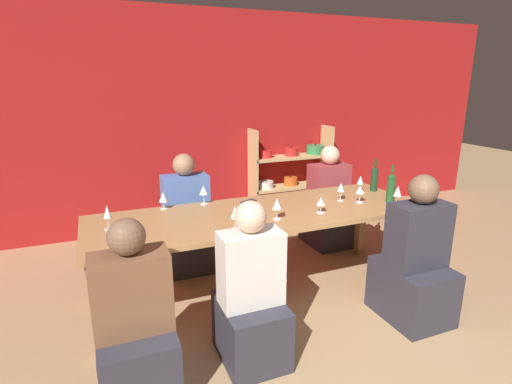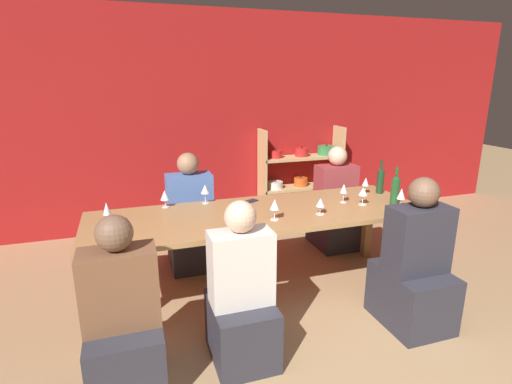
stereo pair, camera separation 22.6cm
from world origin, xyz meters
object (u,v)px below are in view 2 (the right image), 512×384
Objects in this scene: wine_glass_red_a at (205,190)px; person_far_b at (191,226)px; wine_glass_white_a at (107,210)px; cell_phone at (250,201)px; wine_glass_empty_b at (165,195)px; wine_glass_red_c at (366,182)px; wine_bottle_green at (380,180)px; wine_glass_empty_d at (363,192)px; wine_glass_white_b at (320,203)px; wine_glass_empty_c at (275,205)px; dining_table at (260,221)px; person_near_b at (241,304)px; person_far_a at (334,211)px; wine_glass_white_c at (425,199)px; shelf_unit at (303,182)px; wine_glass_red_b at (344,189)px; person_near_c at (414,273)px; wine_bottle_dark at (395,189)px; wine_glass_empty_a at (401,194)px; person_near_a at (124,330)px; wine_glass_empty_e at (231,212)px.

wine_glass_red_a is 0.63m from person_far_b.
cell_phone is at bearing 11.78° from wine_glass_white_a.
wine_glass_red_c is (1.91, -0.19, 0.01)m from wine_glass_empty_b.
wine_bottle_green reaches higher than wine_glass_empty_d.
wine_glass_empty_c reaches higher than wine_glass_white_b.
dining_table is 2.52× the size of person_near_b.
person_far_a is at bearing 11.47° from wine_glass_empty_b.
wine_glass_empty_b is 2.26m from wine_glass_white_c.
wine_glass_empty_c is at bearing 172.11° from wine_glass_white_c.
cell_phone is at bearing -129.54° from shelf_unit.
person_far_b reaches higher than wine_glass_white_c.
shelf_unit is 7.14× the size of wine_glass_red_b.
shelf_unit is 1.67m from wine_bottle_green.
person_near_c is (-0.33, -0.97, -0.48)m from wine_bottle_green.
wine_bottle_dark is (1.22, -0.18, 0.22)m from dining_table.
shelf_unit reaches higher than wine_glass_empty_a.
wine_glass_white_b is (0.85, -0.61, -0.03)m from wine_glass_red_a.
wine_glass_empty_c is at bearing -85.37° from cell_phone.
wine_glass_red_a is at bearing 13.89° from person_far_a.
wine_glass_red_b is at bearing 137.82° from wine_glass_empty_d.
wine_glass_red_b is 1.05× the size of wine_glass_red_c.
wine_glass_empty_d is 2.26m from person_near_a.
shelf_unit reaches higher than person_near_c.
wine_glass_empty_a is 1.34× the size of wine_glass_white_b.
wine_glass_empty_c is 0.80m from wine_glass_red_b.
person_near_a is (-2.09, -0.72, -0.49)m from wine_glass_empty_d.
person_far_b is (-1.69, 0.97, -0.49)m from wine_bottle_dark.
wine_glass_white_c is 0.13× the size of person_near_b.
shelf_unit is at bearing -149.49° from person_far_b.
wine_glass_empty_e is at bearing -58.83° from wine_glass_empty_b.
cell_phone is at bearing 156.85° from wine_glass_empty_d.
wine_glass_empty_e reaches higher than wine_glass_white_c.
dining_table is 0.84m from wine_glass_red_b.
wine_glass_red_a reaches higher than dining_table.
wine_glass_red_c is 0.15× the size of person_near_b.
person_near_c is at bearing -47.12° from wine_glass_white_b.
wine_bottle_dark is at bearing 14.97° from person_near_a.
wine_glass_empty_d is at bearing 13.67° from wine_glass_white_b.
person_near_a reaches higher than cell_phone.
person_far_a reaches higher than dining_table.
shelf_unit is at bearing 59.45° from wine_glass_empty_c.
dining_table is 1.30m from person_near_c.
wine_glass_red_a is 0.15× the size of person_near_a.
dining_table is 0.59m from wine_glass_red_a.
person_far_a is at bearing 75.56° from wine_glass_empty_d.
person_near_b reaches higher than wine_glass_red_a.
wine_glass_white_b is at bearing -149.66° from wine_glass_red_c.
wine_glass_white_b is at bearing 6.16° from wine_glass_empty_e.
person_far_a reaches higher than wine_bottle_dark.
wine_glass_white_a is at bearing 174.57° from wine_bottle_dark.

